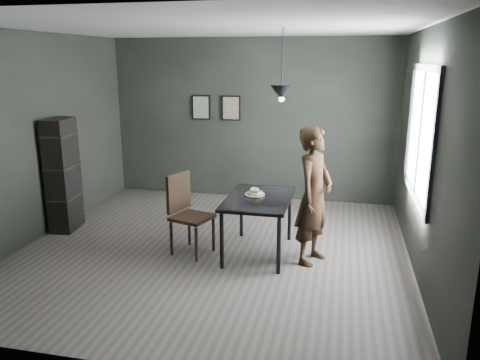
% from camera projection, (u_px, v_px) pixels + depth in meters
% --- Properties ---
extents(ground, '(5.00, 5.00, 0.00)m').
position_uv_depth(ground, '(213.00, 249.00, 6.19)').
color(ground, '#3C3734').
rests_on(ground, ground).
extents(back_wall, '(5.00, 0.10, 2.80)m').
position_uv_depth(back_wall, '(251.00, 120.00, 8.20)').
color(back_wall, black).
rests_on(back_wall, ground).
extents(ceiling, '(5.00, 5.00, 0.02)m').
position_uv_depth(ceiling, '(210.00, 27.00, 5.48)').
color(ceiling, silver).
rests_on(ceiling, ground).
extents(window_assembly, '(0.04, 1.96, 1.56)m').
position_uv_depth(window_assembly, '(420.00, 133.00, 5.45)').
color(window_assembly, white).
rests_on(window_assembly, ground).
extents(cafe_table, '(0.80, 1.20, 0.75)m').
position_uv_depth(cafe_table, '(258.00, 203.00, 5.89)').
color(cafe_table, black).
rests_on(cafe_table, ground).
extents(white_plate, '(0.23, 0.23, 0.01)m').
position_uv_depth(white_plate, '(255.00, 195.00, 5.96)').
color(white_plate, white).
rests_on(white_plate, cafe_table).
extents(donut_pile, '(0.21, 0.21, 0.09)m').
position_uv_depth(donut_pile, '(255.00, 192.00, 5.95)').
color(donut_pile, beige).
rests_on(donut_pile, white_plate).
extents(woman, '(0.60, 0.72, 1.68)m').
position_uv_depth(woman, '(314.00, 196.00, 5.62)').
color(woman, black).
rests_on(woman, ground).
extents(wood_chair, '(0.56, 0.56, 1.04)m').
position_uv_depth(wood_chair, '(186.00, 208.00, 5.97)').
color(wood_chair, black).
rests_on(wood_chair, ground).
extents(shelf_unit, '(0.38, 0.58, 1.63)m').
position_uv_depth(shelf_unit, '(63.00, 175.00, 6.73)').
color(shelf_unit, black).
rests_on(shelf_unit, ground).
extents(pendant_lamp, '(0.28, 0.28, 0.86)m').
position_uv_depth(pendant_lamp, '(282.00, 92.00, 5.59)').
color(pendant_lamp, black).
rests_on(pendant_lamp, ground).
extents(framed_print_left, '(0.34, 0.04, 0.44)m').
position_uv_depth(framed_print_left, '(201.00, 107.00, 8.30)').
color(framed_print_left, black).
rests_on(framed_print_left, ground).
extents(framed_print_right, '(0.34, 0.04, 0.44)m').
position_uv_depth(framed_print_right, '(231.00, 108.00, 8.19)').
color(framed_print_right, black).
rests_on(framed_print_right, ground).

